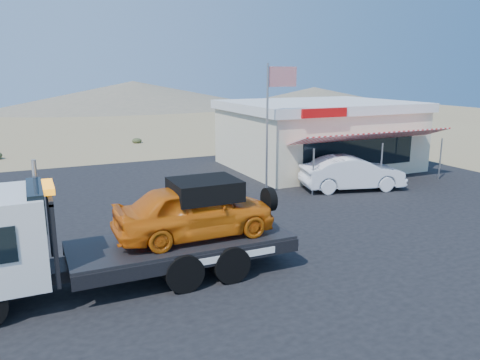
{
  "coord_description": "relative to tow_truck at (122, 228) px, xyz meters",
  "views": [
    {
      "loc": [
        -5.36,
        -14.46,
        5.67
      ],
      "look_at": [
        2.08,
        1.77,
        1.5
      ],
      "focal_mm": 35.0,
      "sensor_mm": 36.0,
      "label": 1
    }
  ],
  "objects": [
    {
      "name": "tow_truck",
      "position": [
        0.0,
        0.0,
        0.0
      ],
      "size": [
        8.87,
        2.63,
        2.97
      ],
      "color": "black",
      "rests_on": "asphalt_lot"
    },
    {
      "name": "white_sedan",
      "position": [
        12.15,
        5.85,
        -0.76
      ],
      "size": [
        5.24,
        2.9,
        1.64
      ],
      "primitive_type": "imported",
      "rotation": [
        0.0,
        0.0,
        1.32
      ],
      "color": "silver",
      "rests_on": "asphalt_lot"
    },
    {
      "name": "ground",
      "position": [
        3.31,
        2.41,
        -1.6
      ],
      "size": [
        120.0,
        120.0,
        0.0
      ],
      "primitive_type": "plane",
      "color": "#9A8157",
      "rests_on": "ground"
    },
    {
      "name": "jerky_store",
      "position": [
        13.81,
        11.39,
        0.39
      ],
      "size": [
        10.4,
        9.97,
        3.9
      ],
      "color": "beige",
      "rests_on": "asphalt_lot"
    },
    {
      "name": "flagpole",
      "position": [
        8.24,
        6.91,
        2.17
      ],
      "size": [
        1.55,
        0.1,
        6.0
      ],
      "color": "#99999E",
      "rests_on": "asphalt_lot"
    },
    {
      "name": "asphalt_lot",
      "position": [
        5.31,
        5.41,
        -1.59
      ],
      "size": [
        32.0,
        24.0,
        0.02
      ],
      "primitive_type": "cube",
      "color": "black",
      "rests_on": "ground"
    }
  ]
}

